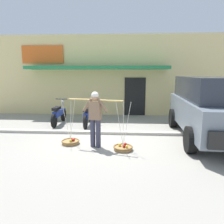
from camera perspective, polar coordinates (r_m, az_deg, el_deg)
ground_plane at (r=7.18m, az=-3.35°, el=-7.53°), size 90.00×90.00×0.00m
sidewalk_curb at (r=7.83m, az=-2.73°, el=-5.59°), size 20.00×0.24×0.10m
fruit_vendor at (r=6.26m, az=-4.60°, el=-0.99°), size 1.69×0.48×1.70m
fruit_basket_left_side at (r=6.86m, az=-11.23°, el=-7.91°), size 0.57×0.57×1.45m
fruit_basket_right_side at (r=6.24m, az=3.03°, el=-9.62°), size 0.57×0.57×1.45m
motorcycle_nearest_shop at (r=9.46m, az=-14.36°, el=-0.58°), size 0.54×1.82×1.09m
motorcycle_second_in_row at (r=9.00m, az=-6.52°, el=-0.89°), size 0.54×1.82×1.09m
parked_truck at (r=7.86m, az=25.16°, el=1.53°), size 2.35×4.90×2.10m
storefront_building at (r=13.68m, az=-2.44°, el=10.02°), size 13.00×6.00×4.20m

